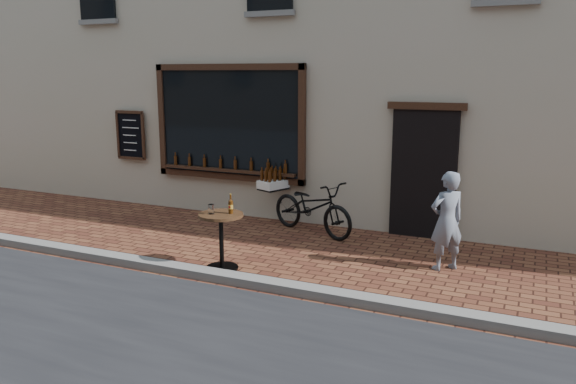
% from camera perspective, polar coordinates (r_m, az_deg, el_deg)
% --- Properties ---
extents(ground, '(90.00, 90.00, 0.00)m').
position_cam_1_polar(ground, '(7.62, -6.43, -9.60)').
color(ground, '#4D2418').
rests_on(ground, ground).
extents(kerb, '(90.00, 0.25, 0.12)m').
position_cam_1_polar(kerb, '(7.76, -5.68, -8.70)').
color(kerb, slate).
rests_on(kerb, ground).
extents(cargo_bicycle, '(2.17, 1.32, 1.03)m').
position_cam_1_polar(cargo_bicycle, '(9.93, 2.33, -1.44)').
color(cargo_bicycle, black).
rests_on(cargo_bicycle, ground).
extents(bistro_table, '(0.65, 0.65, 1.11)m').
position_cam_1_polar(bistro_table, '(8.12, -6.79, -3.81)').
color(bistro_table, black).
rests_on(bistro_table, ground).
extents(pedestrian, '(0.62, 0.61, 1.45)m').
position_cam_1_polar(pedestrian, '(8.34, 15.83, -2.85)').
color(pedestrian, slate).
rests_on(pedestrian, ground).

